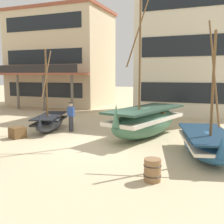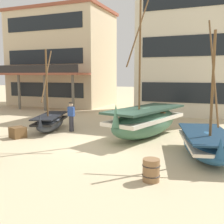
{
  "view_description": "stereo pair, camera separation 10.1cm",
  "coord_description": "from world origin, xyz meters",
  "px_view_note": "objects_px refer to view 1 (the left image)",
  "views": [
    {
      "loc": [
        4.82,
        -11.25,
        3.22
      ],
      "look_at": [
        0.0,
        1.0,
        1.4
      ],
      "focal_mm": 42.85,
      "sensor_mm": 36.0,
      "label": 1
    },
    {
      "loc": [
        4.91,
        -11.21,
        3.22
      ],
      "look_at": [
        0.0,
        1.0,
        1.4
      ],
      "focal_mm": 42.85,
      "sensor_mm": 36.0,
      "label": 2
    }
  ],
  "objects_px": {
    "fishing_boat_near_left": "(50,122)",
    "fisherman_by_hull": "(71,117)",
    "fishing_boat_centre_large": "(146,121)",
    "fishing_boat_far_right": "(207,143)",
    "harbor_building_main": "(192,50)",
    "wooden_barrel": "(152,170)",
    "cargo_crate": "(17,133)",
    "harbor_building_annex": "(61,59)"
  },
  "relations": [
    {
      "from": "fisherman_by_hull",
      "to": "harbor_building_main",
      "type": "relative_size",
      "value": 0.16
    },
    {
      "from": "harbor_building_main",
      "to": "harbor_building_annex",
      "type": "bearing_deg",
      "value": 173.45
    },
    {
      "from": "fishing_boat_centre_large",
      "to": "wooden_barrel",
      "type": "distance_m",
      "value": 5.98
    },
    {
      "from": "fishing_boat_centre_large",
      "to": "fisherman_by_hull",
      "type": "bearing_deg",
      "value": -177.06
    },
    {
      "from": "harbor_building_main",
      "to": "harbor_building_annex",
      "type": "relative_size",
      "value": 1.01
    },
    {
      "from": "cargo_crate",
      "to": "fisherman_by_hull",
      "type": "bearing_deg",
      "value": 54.74
    },
    {
      "from": "fishing_boat_centre_large",
      "to": "wooden_barrel",
      "type": "height_order",
      "value": "fishing_boat_centre_large"
    },
    {
      "from": "fishing_boat_centre_large",
      "to": "harbor_building_main",
      "type": "relative_size",
      "value": 0.72
    },
    {
      "from": "harbor_building_annex",
      "to": "fishing_boat_centre_large",
      "type": "bearing_deg",
      "value": -43.69
    },
    {
      "from": "fishing_boat_centre_large",
      "to": "harbor_building_annex",
      "type": "distance_m",
      "value": 17.96
    },
    {
      "from": "cargo_crate",
      "to": "harbor_building_annex",
      "type": "height_order",
      "value": "harbor_building_annex"
    },
    {
      "from": "fishing_boat_near_left",
      "to": "fishing_boat_far_right",
      "type": "xyz_separation_m",
      "value": [
        8.74,
        -2.05,
        0.03
      ]
    },
    {
      "from": "fishing_boat_centre_large",
      "to": "harbor_building_main",
      "type": "height_order",
      "value": "harbor_building_main"
    },
    {
      "from": "fisherman_by_hull",
      "to": "wooden_barrel",
      "type": "xyz_separation_m",
      "value": [
        6.02,
        -5.49,
        -0.48
      ]
    },
    {
      "from": "fisherman_by_hull",
      "to": "cargo_crate",
      "type": "height_order",
      "value": "fisherman_by_hull"
    },
    {
      "from": "fisherman_by_hull",
      "to": "cargo_crate",
      "type": "distance_m",
      "value": 3.06
    },
    {
      "from": "fisherman_by_hull",
      "to": "harbor_building_main",
      "type": "height_order",
      "value": "harbor_building_main"
    },
    {
      "from": "fishing_boat_centre_large",
      "to": "harbor_building_annex",
      "type": "relative_size",
      "value": 0.72
    },
    {
      "from": "wooden_barrel",
      "to": "harbor_building_annex",
      "type": "xyz_separation_m",
      "value": [
        -14.32,
        17.79,
        4.64
      ]
    },
    {
      "from": "cargo_crate",
      "to": "harbor_building_annex",
      "type": "xyz_separation_m",
      "value": [
        -6.57,
        14.76,
        4.7
      ]
    },
    {
      "from": "wooden_barrel",
      "to": "cargo_crate",
      "type": "height_order",
      "value": "wooden_barrel"
    },
    {
      "from": "fishing_boat_near_left",
      "to": "cargo_crate",
      "type": "bearing_deg",
      "value": -101.68
    },
    {
      "from": "fishing_boat_far_right",
      "to": "fishing_boat_centre_large",
      "type": "bearing_deg",
      "value": 141.41
    },
    {
      "from": "fishing_boat_far_right",
      "to": "cargo_crate",
      "type": "relative_size",
      "value": 7.8
    },
    {
      "from": "harbor_building_main",
      "to": "wooden_barrel",
      "type": "bearing_deg",
      "value": -88.5
    },
    {
      "from": "fisherman_by_hull",
      "to": "wooden_barrel",
      "type": "distance_m",
      "value": 8.16
    },
    {
      "from": "harbor_building_main",
      "to": "harbor_building_annex",
      "type": "height_order",
      "value": "harbor_building_main"
    },
    {
      "from": "fisherman_by_hull",
      "to": "fishing_boat_near_left",
      "type": "bearing_deg",
      "value": -169.78
    },
    {
      "from": "fishing_boat_near_left",
      "to": "fisherman_by_hull",
      "type": "xyz_separation_m",
      "value": [
        1.28,
        0.23,
        0.31
      ]
    },
    {
      "from": "fishing_boat_near_left",
      "to": "fishing_boat_far_right",
      "type": "distance_m",
      "value": 8.98
    },
    {
      "from": "fishing_boat_near_left",
      "to": "harbor_building_annex",
      "type": "xyz_separation_m",
      "value": [
        -7.03,
        12.53,
        4.47
      ]
    },
    {
      "from": "fishing_boat_far_right",
      "to": "wooden_barrel",
      "type": "relative_size",
      "value": 7.64
    },
    {
      "from": "fishing_boat_centre_large",
      "to": "fishing_boat_near_left",
      "type": "bearing_deg",
      "value": -175.38
    },
    {
      "from": "fishing_boat_near_left",
      "to": "harbor_building_main",
      "type": "bearing_deg",
      "value": 57.83
    },
    {
      "from": "harbor_building_main",
      "to": "fishing_boat_far_right",
      "type": "bearing_deg",
      "value": -81.8
    },
    {
      "from": "fisherman_by_hull",
      "to": "harbor_building_annex",
      "type": "relative_size",
      "value": 0.16
    },
    {
      "from": "fishing_boat_centre_large",
      "to": "fishing_boat_far_right",
      "type": "xyz_separation_m",
      "value": [
        3.13,
        -2.5,
        -0.3
      ]
    },
    {
      "from": "fishing_boat_centre_large",
      "to": "fishing_boat_far_right",
      "type": "relative_size",
      "value": 1.44
    },
    {
      "from": "fishing_boat_centre_large",
      "to": "wooden_barrel",
      "type": "relative_size",
      "value": 10.97
    },
    {
      "from": "fishing_boat_near_left",
      "to": "fishing_boat_centre_large",
      "type": "distance_m",
      "value": 5.64
    },
    {
      "from": "wooden_barrel",
      "to": "harbor_building_annex",
      "type": "distance_m",
      "value": 23.31
    },
    {
      "from": "fishing_boat_centre_large",
      "to": "wooden_barrel",
      "type": "bearing_deg",
      "value": -73.55
    }
  ]
}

